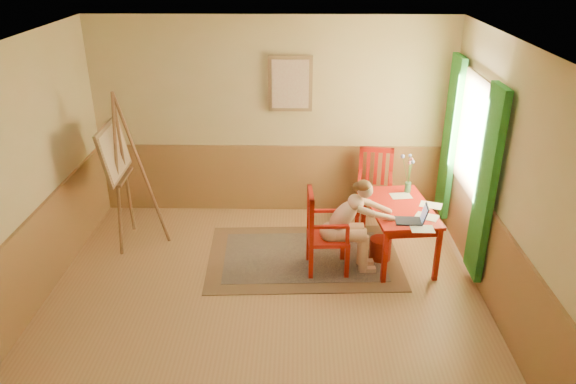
{
  "coord_description": "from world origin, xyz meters",
  "views": [
    {
      "loc": [
        0.36,
        -5.15,
        3.68
      ],
      "look_at": [
        0.25,
        0.55,
        1.05
      ],
      "focal_mm": 34.27,
      "sensor_mm": 36.0,
      "label": 1
    }
  ],
  "objects_px": {
    "chair_back": "(374,188)",
    "laptop": "(414,219)",
    "table": "(400,212)",
    "easel": "(118,157)",
    "figure": "(350,222)",
    "chair_left": "(324,232)"
  },
  "relations": [
    {
      "from": "chair_left",
      "to": "figure",
      "type": "bearing_deg",
      "value": 1.36
    },
    {
      "from": "chair_left",
      "to": "figure",
      "type": "distance_m",
      "value": 0.33
    },
    {
      "from": "chair_back",
      "to": "laptop",
      "type": "distance_m",
      "value": 1.4
    },
    {
      "from": "table",
      "to": "chair_back",
      "type": "xyz_separation_m",
      "value": [
        -0.19,
        0.95,
        -0.1
      ]
    },
    {
      "from": "figure",
      "to": "chair_back",
      "type": "bearing_deg",
      "value": 70.03
    },
    {
      "from": "chair_back",
      "to": "laptop",
      "type": "xyz_separation_m",
      "value": [
        0.27,
        -1.36,
        0.23
      ]
    },
    {
      "from": "chair_left",
      "to": "chair_back",
      "type": "height_order",
      "value": "chair_back"
    },
    {
      "from": "laptop",
      "to": "chair_back",
      "type": "bearing_deg",
      "value": 101.1
    },
    {
      "from": "table",
      "to": "laptop",
      "type": "relative_size",
      "value": 3.48
    },
    {
      "from": "table",
      "to": "chair_back",
      "type": "distance_m",
      "value": 0.97
    },
    {
      "from": "laptop",
      "to": "chair_left",
      "type": "bearing_deg",
      "value": 174.07
    },
    {
      "from": "chair_back",
      "to": "figure",
      "type": "distance_m",
      "value": 1.33
    },
    {
      "from": "chair_left",
      "to": "easel",
      "type": "relative_size",
      "value": 0.51
    },
    {
      "from": "table",
      "to": "chair_back",
      "type": "relative_size",
      "value": 1.19
    },
    {
      "from": "chair_back",
      "to": "laptop",
      "type": "bearing_deg",
      "value": -78.9
    },
    {
      "from": "figure",
      "to": "chair_left",
      "type": "bearing_deg",
      "value": -178.64
    },
    {
      "from": "figure",
      "to": "easel",
      "type": "bearing_deg",
      "value": 167.53
    },
    {
      "from": "figure",
      "to": "easel",
      "type": "distance_m",
      "value": 2.99
    },
    {
      "from": "table",
      "to": "easel",
      "type": "height_order",
      "value": "easel"
    },
    {
      "from": "chair_left",
      "to": "easel",
      "type": "bearing_deg",
      "value": 165.96
    },
    {
      "from": "chair_left",
      "to": "laptop",
      "type": "distance_m",
      "value": 1.06
    },
    {
      "from": "chair_back",
      "to": "figure",
      "type": "height_order",
      "value": "figure"
    }
  ]
}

